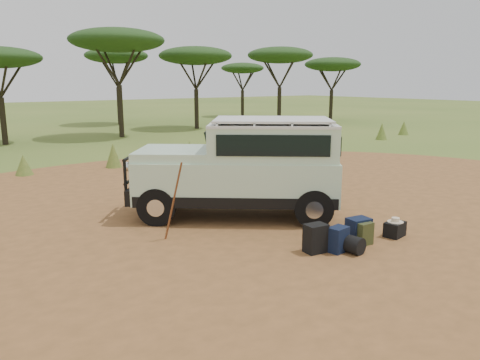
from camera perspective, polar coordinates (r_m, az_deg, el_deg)
ground at (r=10.41m, az=2.89°, el=-5.55°), size 140.00×140.00×0.00m
dirt_clearing at (r=10.41m, az=2.89°, el=-5.53°), size 23.00×23.00×0.01m
grass_fringe at (r=17.78m, az=-14.68°, el=2.75°), size 36.60×1.60×0.90m
acacia_treeline at (r=28.44m, az=-22.56°, el=14.59°), size 46.70×13.20×6.26m
safari_vehicle at (r=10.87m, az=0.41°, el=1.26°), size 4.81×4.38×2.30m
walking_staff at (r=9.33m, az=-8.13°, el=-2.63°), size 0.30×0.37×1.60m
backpack_black at (r=8.85m, az=9.20°, el=-7.04°), size 0.43×0.34×0.55m
backpack_navy at (r=8.95m, az=11.86°, el=-7.12°), size 0.40×0.32×0.49m
backpack_olive at (r=9.46m, az=14.85°, el=-6.34°), size 0.33×0.25×0.45m
duffel_navy at (r=9.58m, az=14.23°, el=-5.94°), size 0.48×0.39×0.49m
hard_case at (r=10.14m, az=18.35°, el=-5.73°), size 0.49×0.39×0.31m
stuff_sack at (r=8.96m, az=13.68°, el=-7.70°), size 0.38×0.38×0.33m
safari_hat at (r=10.08m, az=18.42°, el=-4.70°), size 0.32×0.32×0.09m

